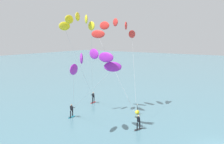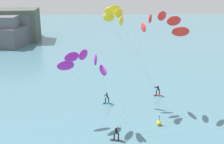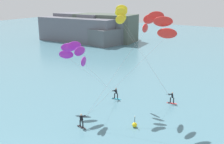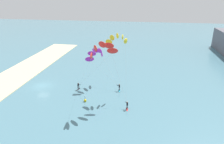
{
  "view_description": "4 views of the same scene",
  "coord_description": "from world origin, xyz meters",
  "px_view_note": "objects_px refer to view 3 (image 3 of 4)",
  "views": [
    {
      "loc": [
        -25.58,
        -5.48,
        10.49
      ],
      "look_at": [
        3.47,
        15.0,
        5.69
      ],
      "focal_mm": 44.42,
      "sensor_mm": 36.0,
      "label": 1
    },
    {
      "loc": [
        -0.98,
        -16.65,
        16.24
      ],
      "look_at": [
        0.16,
        16.08,
        5.37
      ],
      "focal_mm": 45.06,
      "sensor_mm": 36.0,
      "label": 2
    },
    {
      "loc": [
        16.86,
        -12.08,
        14.42
      ],
      "look_at": [
        0.37,
        16.06,
        4.83
      ],
      "focal_mm": 41.95,
      "sensor_mm": 36.0,
      "label": 3
    },
    {
      "loc": [
        40.34,
        23.75,
        20.65
      ],
      "look_at": [
        4.54,
        17.74,
        6.45
      ],
      "focal_mm": 32.38,
      "sensor_mm": 36.0,
      "label": 4
    }
  ],
  "objects_px": {
    "kitesurfer_mid_water": "(124,18)",
    "marker_buoy": "(135,125)",
    "kitesurfer_nearshore": "(153,27)",
    "kitesurfer_far_out": "(76,54)"
  },
  "relations": [
    {
      "from": "kitesurfer_nearshore",
      "to": "marker_buoy",
      "type": "bearing_deg",
      "value": -94.4
    },
    {
      "from": "kitesurfer_mid_water",
      "to": "kitesurfer_nearshore",
      "type": "bearing_deg",
      "value": -25.08
    },
    {
      "from": "kitesurfer_mid_water",
      "to": "kitesurfer_far_out",
      "type": "distance_m",
      "value": 7.77
    },
    {
      "from": "kitesurfer_nearshore",
      "to": "kitesurfer_far_out",
      "type": "height_order",
      "value": "kitesurfer_nearshore"
    },
    {
      "from": "kitesurfer_mid_water",
      "to": "marker_buoy",
      "type": "relative_size",
      "value": 9.61
    },
    {
      "from": "kitesurfer_nearshore",
      "to": "kitesurfer_far_out",
      "type": "distance_m",
      "value": 9.92
    },
    {
      "from": "kitesurfer_nearshore",
      "to": "kitesurfer_mid_water",
      "type": "height_order",
      "value": "kitesurfer_mid_water"
    },
    {
      "from": "marker_buoy",
      "to": "kitesurfer_mid_water",
      "type": "bearing_deg",
      "value": 128.14
    },
    {
      "from": "kitesurfer_nearshore",
      "to": "kitesurfer_far_out",
      "type": "bearing_deg",
      "value": -160.74
    },
    {
      "from": "kitesurfer_mid_water",
      "to": "marker_buoy",
      "type": "xyz_separation_m",
      "value": [
        4.68,
        -5.96,
        -11.29
      ]
    }
  ]
}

